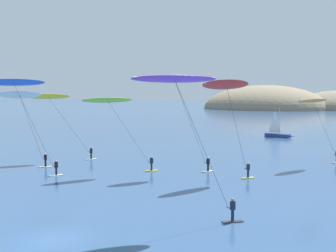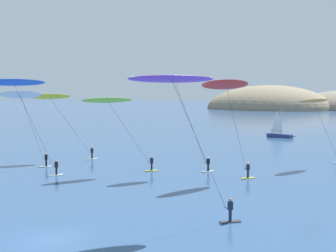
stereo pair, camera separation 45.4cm
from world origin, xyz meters
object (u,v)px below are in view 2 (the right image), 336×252
Objects in this scene: kitesurfer_white at (22,100)px; kitesurfer_yellow at (52,101)px; kitesurfer_red at (227,90)px; kitesurfer_lime at (111,106)px; kitesurfer_cyan at (177,86)px; kitesurfer_blue at (17,89)px; kitesurfer_orange at (316,106)px; kitesurfer_purple at (177,89)px; sailboat_far at (281,134)px.

kitesurfer_yellow is at bearing 87.41° from kitesurfer_white.
kitesurfer_lime is (-12.23, -1.90, -1.63)m from kitesurfer_red.
kitesurfer_cyan is 1.18× the size of kitesurfer_white.
kitesurfer_blue is 20.99m from kitesurfer_red.
kitesurfer_yellow is at bearing 176.88° from kitesurfer_cyan.
kitesurfer_cyan reaches higher than kitesurfer_red.
kitesurfer_red reaches higher than kitesurfer_orange.
kitesurfer_yellow is at bearing 145.69° from kitesurfer_purple.
kitesurfer_cyan is 18.56m from kitesurfer_white.
kitesurfer_blue is at bearing 161.45° from kitesurfer_purple.
kitesurfer_white is (-25.38, 12.29, -1.20)m from kitesurfer_purple.
kitesurfer_lime is at bearing 40.62° from kitesurfer_blue.
kitesurfer_purple is (4.09, -57.83, 8.59)m from sailboat_far.
kitesurfer_orange is 0.94× the size of kitesurfer_yellow.
kitesurfer_yellow is 1.04× the size of kitesurfer_lime.
kitesurfer_lime is at bearing -19.37° from kitesurfer_yellow.
kitesurfer_yellow is at bearing 174.83° from kitesurfer_red.
kitesurfer_blue is at bearing -145.61° from kitesurfer_cyan.
kitesurfer_orange is 33.33m from kitesurfer_blue.
kitesurfer_orange is 32.31m from kitesurfer_yellow.
kitesurfer_blue reaches higher than kitesurfer_purple.
kitesurfer_purple reaches higher than sailboat_far.
kitesurfer_blue reaches higher than kitesurfer_white.
kitesurfer_cyan is 1.28× the size of kitesurfer_lime.
kitesurfer_orange is 0.90× the size of kitesurfer_white.
kitesurfer_purple is 0.98× the size of kitesurfer_blue.
kitesurfer_purple is 1.24× the size of kitesurfer_orange.
kitesurfer_red reaches higher than kitesurfer_yellow.
kitesurfer_purple is 28.22m from kitesurfer_white.
kitesurfer_red is (-1.39, 15.02, -0.07)m from kitesurfer_purple.
kitesurfer_orange is at bearing 61.01° from kitesurfer_red.
kitesurfer_red is (5.92, -1.18, -0.41)m from kitesurfer_cyan.
kitesurfer_blue reaches higher than kitesurfer_yellow.
kitesurfer_yellow is 12.23m from kitesurfer_lime.
sailboat_far is at bearing 77.97° from kitesurfer_lime.
kitesurfer_orange is 34.37m from kitesurfer_white.
sailboat_far is at bearing 94.05° from kitesurfer_purple.
kitesurfer_blue is 1.18× the size of kitesurfer_yellow.
kitesurfer_lime is (7.16, 6.14, -1.72)m from kitesurfer_blue.
kitesurfer_red reaches higher than kitesurfer_white.
kitesurfer_lime is 0.92× the size of kitesurfer_white.
kitesurfer_purple reaches higher than kitesurfer_orange.
sailboat_far is 0.55× the size of kitesurfer_cyan.
kitesurfer_purple is 1.11× the size of kitesurfer_white.
kitesurfer_blue reaches higher than sailboat_far.
kitesurfer_blue is 7.13m from kitesurfer_white.
sailboat_far is 0.68× the size of kitesurfer_yellow.
kitesurfer_red is at bearing 95.28° from kitesurfer_purple.
sailboat_far is 0.58× the size of kitesurfer_purple.
kitesurfer_purple reaches higher than kitesurfer_lime.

